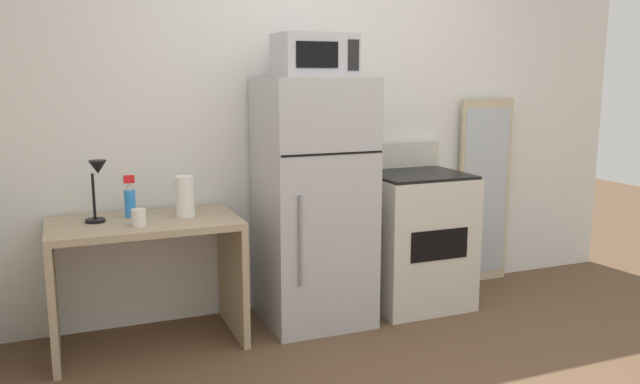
{
  "coord_description": "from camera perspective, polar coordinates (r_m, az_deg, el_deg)",
  "views": [
    {
      "loc": [
        -1.62,
        -2.38,
        1.57
      ],
      "look_at": [
        -0.21,
        1.1,
        0.88
      ],
      "focal_mm": 36.07,
      "sensor_mm": 36.0,
      "label": 1
    }
  ],
  "objects": [
    {
      "name": "paper_towel_roll",
      "position": [
        3.84,
        -11.89,
        -0.39
      ],
      "size": [
        0.11,
        0.11,
        0.24
      ],
      "primitive_type": "cylinder",
      "color": "white",
      "rests_on": "desk"
    },
    {
      "name": "desk",
      "position": [
        3.87,
        -15.19,
        -5.81
      ],
      "size": [
        1.06,
        0.61,
        0.75
      ],
      "color": "tan",
      "rests_on": "ground"
    },
    {
      "name": "desk_lamp",
      "position": [
        3.79,
        -19.18,
        0.98
      ],
      "size": [
        0.14,
        0.12,
        0.35
      ],
      "color": "black",
      "rests_on": "desk"
    },
    {
      "name": "refrigerator",
      "position": [
        4.06,
        -0.58,
        -0.91
      ],
      "size": [
        0.65,
        0.64,
        1.56
      ],
      "color": "#B7B7BC",
      "rests_on": "ground"
    },
    {
      "name": "microwave",
      "position": [
        3.96,
        -0.49,
        12.02
      ],
      "size": [
        0.46,
        0.35,
        0.26
      ],
      "color": "#B7B7BC",
      "rests_on": "refrigerator"
    },
    {
      "name": "oven_range",
      "position": [
        4.46,
        8.44,
        -4.08
      ],
      "size": [
        0.65,
        0.61,
        1.1
      ],
      "color": "beige",
      "rests_on": "ground"
    },
    {
      "name": "spray_bottle",
      "position": [
        3.9,
        -16.51,
        -0.73
      ],
      "size": [
        0.06,
        0.06,
        0.25
      ],
      "color": "#2D8CEA",
      "rests_on": "desk"
    },
    {
      "name": "leaning_mirror",
      "position": [
        5.03,
        14.35,
        0.06
      ],
      "size": [
        0.44,
        0.03,
        1.4
      ],
      "color": "#C6B793",
      "rests_on": "ground"
    },
    {
      "name": "wall_back_white",
      "position": [
        4.4,
        -0.46,
        6.83
      ],
      "size": [
        5.0,
        0.1,
        2.6
      ],
      "primitive_type": "cube",
      "color": "white",
      "rests_on": "ground"
    },
    {
      "name": "coffee_mug",
      "position": [
        3.67,
        -15.8,
        -2.19
      ],
      "size": [
        0.08,
        0.08,
        0.09
      ],
      "primitive_type": "cylinder",
      "color": "white",
      "rests_on": "desk"
    }
  ]
}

